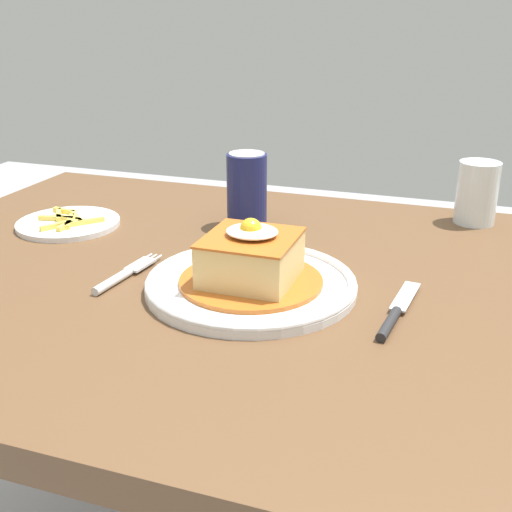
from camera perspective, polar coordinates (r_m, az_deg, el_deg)
name	(u,v)px	position (r m, az deg, el deg)	size (l,w,h in m)	color
dining_table	(295,352)	(0.92, 3.50, -8.46)	(1.29, 0.82, 0.73)	brown
main_plate	(251,283)	(0.84, -0.45, -2.43)	(0.28, 0.28, 0.02)	white
sandwich_meal	(251,261)	(0.83, -0.45, -0.41)	(0.19, 0.19, 0.09)	#B75B1E
fork	(122,276)	(0.89, -11.73, -1.71)	(0.03, 0.14, 0.01)	silver
knife	(394,315)	(0.78, 12.05, -5.14)	(0.03, 0.17, 0.01)	#262628
soda_can	(247,190)	(1.07, -0.81, 5.80)	(0.07, 0.07, 0.12)	#191E51
drinking_glass	(476,197)	(1.15, 18.84, 4.94)	(0.07, 0.07, 0.10)	gold
side_plate_fries	(68,223)	(1.13, -16.20, 2.81)	(0.17, 0.17, 0.02)	white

